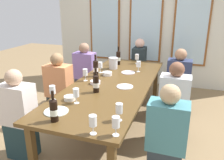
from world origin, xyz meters
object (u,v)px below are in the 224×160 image
at_px(wine_glass_0, 137,57).
at_px(wine_glass_8, 119,109).
at_px(white_plate_1, 128,72).
at_px(wine_glass_2, 85,73).
at_px(wine_bottle_3, 118,58).
at_px(seated_person_0, 85,74).
at_px(seated_person_6, 139,67).
at_px(wine_bottle_1, 96,83).
at_px(white_plate_2, 125,87).
at_px(seated_person_5, 166,141).
at_px(seated_person_1, 178,84).
at_px(seated_person_2, 59,91).
at_px(tasting_bowl_2, 95,82).
at_px(wine_glass_7, 139,64).
at_px(dining_table, 113,87).
at_px(wine_glass_3, 116,123).
at_px(wine_bottle_0, 54,110).
at_px(wine_glass_5, 76,93).
at_px(wine_bottle_2, 96,68).
at_px(metal_pitcher, 113,63).
at_px(wine_glass_1, 52,90).
at_px(wine_glass_4, 100,65).
at_px(seated_person_4, 19,117).
at_px(wine_glass_6, 93,122).
at_px(seated_person_3, 174,105).
at_px(tasting_bowl_1, 70,98).

relative_size(wine_glass_0, wine_glass_8, 1.00).
distance_m(white_plate_1, wine_glass_2, 0.76).
xyz_separation_m(wine_bottle_3, seated_person_0, (-0.62, -0.09, -0.34)).
height_order(wine_bottle_3, seated_person_6, seated_person_6).
bearing_deg(wine_bottle_1, white_plate_1, 80.00).
relative_size(white_plate_2, wine_glass_0, 1.26).
relative_size(white_plate_2, seated_person_5, 0.20).
bearing_deg(seated_person_1, seated_person_2, -151.31).
distance_m(tasting_bowl_2, wine_glass_2, 0.22).
bearing_deg(wine_glass_7, dining_table, -108.74).
xyz_separation_m(wine_glass_3, seated_person_1, (0.39, 2.14, -0.33)).
distance_m(white_plate_1, tasting_bowl_2, 0.71).
xyz_separation_m(wine_bottle_0, wine_glass_5, (0.01, 0.43, 0.01)).
bearing_deg(dining_table, wine_bottle_1, -101.87).
bearing_deg(wine_glass_2, wine_glass_3, -55.05).
height_order(wine_bottle_2, wine_glass_5, wine_bottle_2).
height_order(metal_pitcher, wine_bottle_0, wine_bottle_0).
xyz_separation_m(metal_pitcher, wine_glass_1, (-0.24, -1.47, 0.02)).
bearing_deg(wine_glass_4, wine_bottle_3, 78.40).
xyz_separation_m(wine_glass_0, wine_glass_5, (-0.24, -1.92, 0.00)).
xyz_separation_m(wine_bottle_0, seated_person_4, (-0.67, 0.28, -0.33)).
height_order(wine_bottle_2, wine_glass_0, wine_bottle_2).
bearing_deg(wine_glass_6, seated_person_2, 131.33).
xyz_separation_m(seated_person_0, seated_person_6, (0.84, 0.84, 0.00)).
bearing_deg(white_plate_2, seated_person_0, 136.82).
bearing_deg(wine_glass_1, seated_person_0, 103.12).
height_order(white_plate_1, seated_person_6, seated_person_6).
bearing_deg(wine_glass_3, wine_glass_2, 124.95).
distance_m(metal_pitcher, seated_person_3, 1.31).
xyz_separation_m(wine_bottle_1, seated_person_1, (0.93, 1.28, -0.33)).
xyz_separation_m(wine_bottle_1, wine_glass_1, (-0.37, -0.38, -0.00)).
xyz_separation_m(wine_glass_8, seated_person_4, (-1.24, 0.07, -0.33)).
xyz_separation_m(wine_glass_4, seated_person_2, (-0.50, -0.43, -0.34)).
height_order(wine_glass_2, seated_person_6, seated_person_6).
bearing_deg(wine_glass_7, seated_person_5, -67.57).
bearing_deg(seated_person_3, metal_pitcher, 146.84).
xyz_separation_m(tasting_bowl_2, wine_glass_8, (0.61, -0.88, 0.09)).
distance_m(white_plate_1, white_plate_2, 0.65).
bearing_deg(tasting_bowl_1, wine_bottle_1, 59.12).
height_order(wine_glass_8, seated_person_5, seated_person_5).
relative_size(tasting_bowl_2, wine_glass_3, 0.80).
height_order(wine_glass_3, seated_person_2, seated_person_2).
bearing_deg(seated_person_3, wine_glass_0, 123.64).
bearing_deg(dining_table, seated_person_6, 90.00).
bearing_deg(white_plate_1, wine_glass_2, -129.78).
xyz_separation_m(white_plate_2, tasting_bowl_1, (-0.48, -0.62, 0.02)).
distance_m(wine_bottle_2, wine_glass_8, 1.41).
bearing_deg(wine_bottle_3, wine_glass_0, 29.99).
bearing_deg(wine_bottle_3, seated_person_2, -121.69).
relative_size(wine_glass_3, wine_glass_8, 1.00).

